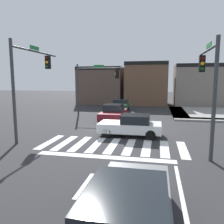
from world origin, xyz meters
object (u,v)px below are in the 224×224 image
object	(u,v)px
traffic_signal_southeast	(208,77)
traffic_signal_northwest	(96,80)
traffic_signal_southwest	(31,73)
car_white	(131,125)
car_green	(120,105)
car_gray	(129,208)
car_maroon	(114,113)

from	to	relation	value
traffic_signal_southeast	traffic_signal_northwest	world-z (taller)	traffic_signal_southeast
traffic_signal_southwest	car_white	world-z (taller)	traffic_signal_southwest
traffic_signal_northwest	car_green	size ratio (longest dim) A/B	1.21
traffic_signal_southeast	car_gray	world-z (taller)	traffic_signal_southeast
traffic_signal_southwest	car_white	xyz separation A→B (m)	(6.37, 1.36, -3.46)
traffic_signal_northwest	car_white	world-z (taller)	traffic_signal_northwest
traffic_signal_northwest	car_maroon	world-z (taller)	traffic_signal_northwest
traffic_signal_southeast	car_maroon	xyz separation A→B (m)	(-6.40, 7.78, -3.10)
traffic_signal_northwest	traffic_signal_southeast	bearing A→B (deg)	-49.88
car_green	traffic_signal_southeast	bearing A→B (deg)	25.59
traffic_signal_southwest	traffic_signal_northwest	size ratio (longest dim) A/B	1.11
traffic_signal_southwest	traffic_signal_southeast	xyz separation A→B (m)	(10.51, -1.11, -0.32)
traffic_signal_southeast	car_gray	bearing A→B (deg)	157.53
traffic_signal_southeast	car_green	size ratio (longest dim) A/B	1.26
traffic_signal_northwest	car_maroon	size ratio (longest dim) A/B	1.20
car_white	traffic_signal_southwest	bearing A→B (deg)	12.03
car_white	car_gray	distance (m)	9.87
traffic_signal_southeast	traffic_signal_southwest	bearing A→B (deg)	83.96
traffic_signal_northwest	car_white	bearing A→B (deg)	-59.58
car_white	car_gray	size ratio (longest dim) A/B	0.91
car_white	car_maroon	distance (m)	5.78
car_gray	car_maroon	world-z (taller)	car_maroon
car_maroon	traffic_signal_northwest	bearing A→B (deg)	-138.01
traffic_signal_southwest	traffic_signal_northwest	xyz separation A→B (m)	(1.63, 9.42, -0.45)
car_white	car_green	size ratio (longest dim) A/B	0.92
traffic_signal_southeast	car_gray	xyz separation A→B (m)	(-3.04, -7.34, -3.11)
car_gray	traffic_signal_southeast	bearing A→B (deg)	-22.47
car_gray	car_maroon	size ratio (longest dim) A/B	1.01
traffic_signal_southeast	car_green	world-z (taller)	traffic_signal_southeast
car_maroon	car_gray	bearing A→B (deg)	12.54
traffic_signal_southeast	car_green	distance (m)	16.44
traffic_signal_northwest	car_gray	size ratio (longest dim) A/B	1.19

